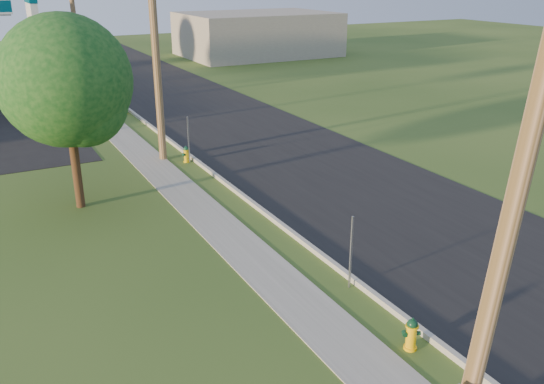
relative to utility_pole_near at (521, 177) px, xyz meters
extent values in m
cube|color=black|center=(5.10, 11.00, -4.79)|extent=(8.00, 120.00, 0.02)
cube|color=#A5A298|center=(1.10, 11.00, -4.73)|extent=(0.15, 120.00, 0.15)
cube|color=gray|center=(-0.65, 11.00, -4.79)|extent=(1.50, 120.00, 0.03)
cylinder|color=brown|center=(0.00, 0.00, -0.05)|extent=(1.31, 0.32, 9.48)
cylinder|color=brown|center=(0.00, 18.00, 0.10)|extent=(0.32, 0.32, 9.80)
cylinder|color=brown|center=(0.00, 36.00, -0.05)|extent=(0.49, 0.32, 9.50)
cube|color=gray|center=(0.85, 5.20, -3.80)|extent=(0.05, 0.04, 2.00)
cube|color=gray|center=(0.85, 17.00, -3.80)|extent=(0.05, 0.04, 2.00)
cube|color=gray|center=(0.85, 29.20, -3.80)|extent=(0.05, 0.04, 2.00)
cylinder|color=gray|center=(-3.90, 23.50, -2.30)|extent=(0.24, 0.24, 5.00)
cube|color=silver|center=(-3.90, 23.50, 1.00)|extent=(0.30, 2.00, 2.00)
cube|color=gray|center=(18.60, 46.00, -2.80)|extent=(14.00, 10.00, 4.00)
cylinder|color=#392414|center=(-4.22, 14.10, -3.12)|extent=(0.30, 0.30, 3.36)
sphere|color=#0E4216|center=(-4.22, 14.10, -0.44)|extent=(4.30, 4.30, 4.30)
sphere|color=#0E4216|center=(-3.82, 13.80, -1.11)|extent=(2.95, 2.95, 2.95)
cylinder|color=#FBBB08|center=(0.51, 2.44, -4.77)|extent=(0.29, 0.29, 0.06)
cylinder|color=#FBBB08|center=(0.51, 2.44, -4.49)|extent=(0.23, 0.23, 0.62)
cylinder|color=#FBBB08|center=(0.51, 2.44, -4.23)|extent=(0.29, 0.29, 0.04)
sphere|color=#0C311C|center=(0.51, 2.44, -4.18)|extent=(0.24, 0.24, 0.24)
cylinder|color=#0C311C|center=(0.51, 2.44, -4.06)|extent=(0.05, 0.05, 0.06)
cylinder|color=#0C311C|center=(0.45, 2.31, -4.41)|extent=(0.15, 0.16, 0.11)
cylinder|color=#0C311C|center=(0.38, 2.50, -4.41)|extent=(0.13, 0.13, 0.09)
cylinder|color=#0C311C|center=(0.64, 2.38, -4.41)|extent=(0.13, 0.13, 0.09)
cylinder|color=gold|center=(0.75, 17.11, -4.77)|extent=(0.27, 0.27, 0.06)
cylinder|color=gold|center=(0.75, 17.11, -4.51)|extent=(0.21, 0.21, 0.58)
cylinder|color=gold|center=(0.75, 17.11, -4.26)|extent=(0.27, 0.27, 0.04)
sphere|color=#0B3922|center=(0.75, 17.11, -4.23)|extent=(0.22, 0.22, 0.22)
cylinder|color=#0B3922|center=(0.75, 17.11, -4.11)|extent=(0.05, 0.05, 0.06)
cylinder|color=#0B3922|center=(0.79, 16.99, -4.44)|extent=(0.14, 0.14, 0.11)
cylinder|color=#0B3922|center=(0.62, 17.07, -4.44)|extent=(0.12, 0.11, 0.09)
cylinder|color=#0B3922|center=(0.88, 17.16, -4.44)|extent=(0.12, 0.11, 0.09)
cylinder|color=#F6B700|center=(0.71, 27.19, -4.77)|extent=(0.28, 0.28, 0.06)
cylinder|color=#F6B700|center=(0.71, 27.19, -4.50)|extent=(0.22, 0.22, 0.60)
cylinder|color=#F6B700|center=(0.71, 27.19, -4.24)|extent=(0.28, 0.28, 0.04)
sphere|color=#073317|center=(0.71, 27.19, -4.20)|extent=(0.23, 0.23, 0.23)
cylinder|color=#073317|center=(0.71, 27.19, -4.09)|extent=(0.05, 0.05, 0.06)
cylinder|color=#073317|center=(0.72, 27.05, -4.42)|extent=(0.12, 0.13, 0.11)
cylinder|color=#073317|center=(0.57, 27.18, -4.42)|extent=(0.10, 0.10, 0.09)
cylinder|color=#073317|center=(0.85, 27.19, -4.42)|extent=(0.10, 0.10, 0.09)
camera|label=1|loc=(-7.01, -5.37, 2.83)|focal=38.00mm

